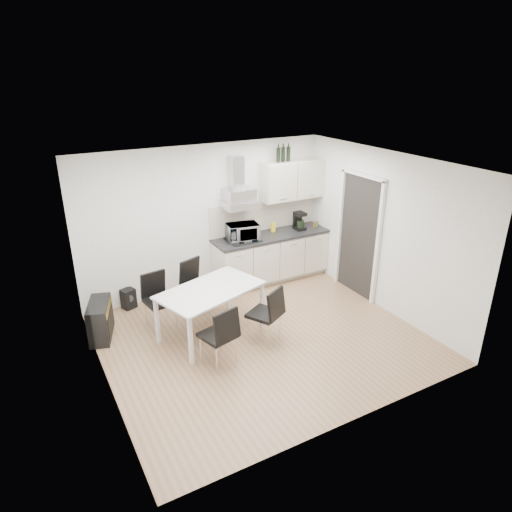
{
  "coord_description": "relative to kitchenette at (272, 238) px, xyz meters",
  "views": [
    {
      "loc": [
        -2.9,
        -5.07,
        3.76
      ],
      "look_at": [
        0.19,
        0.54,
        1.1
      ],
      "focal_mm": 32.0,
      "sensor_mm": 36.0,
      "label": 1
    }
  ],
  "objects": [
    {
      "name": "ground",
      "position": [
        -1.18,
        -1.73,
        -0.83
      ],
      "size": [
        4.5,
        4.5,
        0.0
      ],
      "primitive_type": "plane",
      "color": "#A17B58",
      "rests_on": "ground"
    },
    {
      "name": "wall_back",
      "position": [
        -1.18,
        0.27,
        0.47
      ],
      "size": [
        4.5,
        0.1,
        2.6
      ],
      "primitive_type": "cube",
      "color": "white",
      "rests_on": "ground"
    },
    {
      "name": "wall_front",
      "position": [
        -1.18,
        -3.73,
        0.47
      ],
      "size": [
        4.5,
        0.1,
        2.6
      ],
      "primitive_type": "cube",
      "color": "white",
      "rests_on": "ground"
    },
    {
      "name": "wall_left",
      "position": [
        -3.43,
        -1.73,
        0.47
      ],
      "size": [
        0.1,
        4.0,
        2.6
      ],
      "primitive_type": "cube",
      "color": "white",
      "rests_on": "ground"
    },
    {
      "name": "wall_right",
      "position": [
        1.07,
        -1.73,
        0.47
      ],
      "size": [
        0.1,
        4.0,
        2.6
      ],
      "primitive_type": "cube",
      "color": "white",
      "rests_on": "ground"
    },
    {
      "name": "ceiling",
      "position": [
        -1.18,
        -1.73,
        1.77
      ],
      "size": [
        4.5,
        4.5,
        0.0
      ],
      "primitive_type": "plane",
      "color": "white",
      "rests_on": "wall_back"
    },
    {
      "name": "doorway",
      "position": [
        1.03,
        -1.18,
        0.22
      ],
      "size": [
        0.08,
        1.04,
        2.1
      ],
      "primitive_type": "cube",
      "color": "white",
      "rests_on": "ground"
    },
    {
      "name": "kitchenette",
      "position": [
        0.0,
        0.0,
        0.0
      ],
      "size": [
        2.22,
        0.64,
        2.52
      ],
      "color": "beige",
      "rests_on": "ground"
    },
    {
      "name": "dining_table",
      "position": [
        -1.78,
        -1.24,
        -0.15
      ],
      "size": [
        1.71,
        1.29,
        0.75
      ],
      "rotation": [
        0.0,
        0.0,
        0.31
      ],
      "color": "white",
      "rests_on": "ground"
    },
    {
      "name": "chair_far_left",
      "position": [
        -2.4,
        -0.7,
        -0.39
      ],
      "size": [
        0.51,
        0.56,
        0.88
      ],
      "primitive_type": null,
      "rotation": [
        0.0,
        0.0,
        3.28
      ],
      "color": "black",
      "rests_on": "ground"
    },
    {
      "name": "chair_far_right",
      "position": [
        -1.68,
        -0.49,
        -0.39
      ],
      "size": [
        0.58,
        0.62,
        0.88
      ],
      "primitive_type": null,
      "rotation": [
        0.0,
        0.0,
        3.49
      ],
      "color": "black",
      "rests_on": "ground"
    },
    {
      "name": "chair_near_left",
      "position": [
        -2.02,
        -1.99,
        -0.39
      ],
      "size": [
        0.56,
        0.6,
        0.88
      ],
      "primitive_type": null,
      "rotation": [
        0.0,
        0.0,
        0.27
      ],
      "color": "black",
      "rests_on": "ground"
    },
    {
      "name": "chair_near_right",
      "position": [
        -1.19,
        -1.8,
        -0.39
      ],
      "size": [
        0.63,
        0.65,
        0.88
      ],
      "primitive_type": null,
      "rotation": [
        0.0,
        0.0,
        0.5
      ],
      "color": "black",
      "rests_on": "ground"
    },
    {
      "name": "guitar_amp",
      "position": [
        -3.27,
        -0.53,
        -0.55
      ],
      "size": [
        0.49,
        0.74,
        0.57
      ],
      "rotation": [
        0.0,
        0.0,
        -0.32
      ],
      "color": "black",
      "rests_on": "ground"
    },
    {
      "name": "floor_speaker",
      "position": [
        -2.69,
        0.17,
        -0.66
      ],
      "size": [
        0.26,
        0.24,
        0.34
      ],
      "primitive_type": "cube",
      "rotation": [
        0.0,
        0.0,
        0.36
      ],
      "color": "black",
      "rests_on": "ground"
    }
  ]
}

